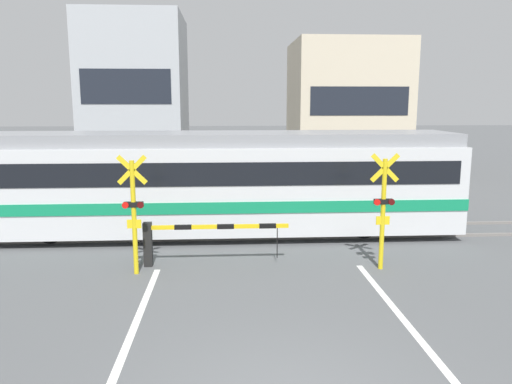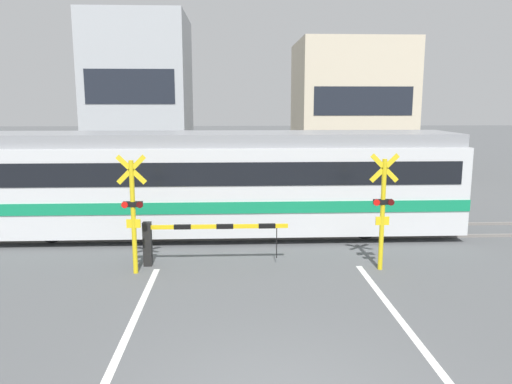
# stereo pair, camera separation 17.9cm
# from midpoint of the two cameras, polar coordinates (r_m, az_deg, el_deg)

# --- Properties ---
(rail_track_near) EXTENTS (50.00, 0.10, 0.08)m
(rail_track_near) POSITION_cam_midpoint_polar(r_m,az_deg,el_deg) (14.47, -0.61, -5.34)
(rail_track_near) COLOR gray
(rail_track_near) RESTS_ON ground_plane
(rail_track_far) EXTENTS (50.00, 0.10, 0.08)m
(rail_track_far) POSITION_cam_midpoint_polar(r_m,az_deg,el_deg) (15.86, -0.87, -3.95)
(rail_track_far) COLOR gray
(rail_track_far) RESTS_ON ground_plane
(road_stripe_left) EXTENTS (0.14, 9.66, 0.01)m
(road_stripe_left) POSITION_cam_midpoint_polar(r_m,az_deg,el_deg) (7.88, -16.79, -20.01)
(road_stripe_left) COLOR white
(road_stripe_left) RESTS_ON ground_plane
(road_stripe_right) EXTENTS (0.14, 9.66, 0.01)m
(road_stripe_right) POSITION_cam_midpoint_polar(r_m,az_deg,el_deg) (8.29, 20.20, -18.59)
(road_stripe_right) COLOR white
(road_stripe_right) RESTS_ON ground_plane
(commuter_train) EXTENTS (14.51, 2.77, 3.05)m
(commuter_train) POSITION_cam_midpoint_polar(r_m,az_deg,el_deg) (14.83, -5.64, 1.31)
(commuter_train) COLOR silver
(commuter_train) RESTS_ON ground_plane
(crossing_barrier_near) EXTENTS (3.51, 0.20, 1.08)m
(crossing_barrier_near) POSITION_cam_midpoint_polar(r_m,az_deg,el_deg) (12.22, -8.67, -4.97)
(crossing_barrier_near) COLOR black
(crossing_barrier_near) RESTS_ON ground_plane
(crossing_barrier_far) EXTENTS (3.51, 0.20, 1.08)m
(crossing_barrier_far) POSITION_cam_midpoint_polar(r_m,az_deg,el_deg) (18.00, 4.59, 0.00)
(crossing_barrier_far) COLOR black
(crossing_barrier_far) RESTS_ON ground_plane
(crossing_signal_left) EXTENTS (0.68, 0.15, 2.77)m
(crossing_signal_left) POSITION_cam_midpoint_polar(r_m,az_deg,el_deg) (11.67, -14.23, -1.96)
(crossing_signal_left) COLOR yellow
(crossing_signal_left) RESTS_ON ground_plane
(crossing_signal_right) EXTENTS (0.68, 0.15, 2.77)m
(crossing_signal_right) POSITION_cam_midpoint_polar(r_m,az_deg,el_deg) (12.00, 13.92, -1.61)
(crossing_signal_right) COLOR yellow
(crossing_signal_right) RESTS_ON ground_plane
(pedestrian) EXTENTS (0.38, 0.22, 1.58)m
(pedestrian) POSITION_cam_midpoint_polar(r_m,az_deg,el_deg) (20.37, 0.12, 1.69)
(pedestrian) COLOR brown
(pedestrian) RESTS_ON ground_plane
(building_left_of_street) EXTENTS (5.28, 5.89, 8.54)m
(building_left_of_street) POSITION_cam_midpoint_polar(r_m,az_deg,el_deg) (28.81, -13.66, 10.61)
(building_left_of_street) COLOR #B2B7BC
(building_left_of_street) RESTS_ON ground_plane
(building_right_of_street) EXTENTS (6.05, 5.89, 7.26)m
(building_right_of_street) POSITION_cam_midpoint_polar(r_m,az_deg,el_deg) (29.17, 10.04, 9.47)
(building_right_of_street) COLOR beige
(building_right_of_street) RESTS_ON ground_plane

